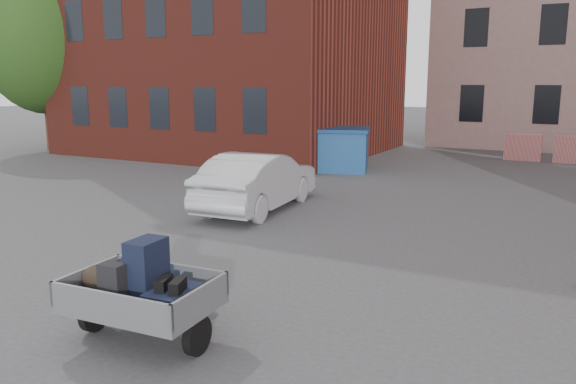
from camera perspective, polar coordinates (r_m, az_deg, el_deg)
The scene contains 7 objects.
ground at distance 9.43m, azimuth -2.80°, elevation -6.86°, with size 120.00×120.00×0.00m, color #38383A.
far_building at distance 38.59m, azimuth -11.78°, elevation 12.47°, with size 6.00×6.00×8.00m, color maroon.
tree at distance 26.64m, azimuth -23.63°, elevation 15.06°, with size 5.28×5.28×8.30m.
barriers at distance 22.82m, azimuth 26.99°, elevation 3.82°, with size 4.70×0.18×1.00m.
trailer at distance 6.58m, azimuth -14.72°, elevation -9.72°, with size 1.67×1.85×1.20m.
dumpster at distance 18.93m, azimuth 3.05°, elevation 4.42°, with size 3.76×2.69×1.42m.
silver_car at distance 12.99m, azimuth -3.07°, elevation 1.13°, with size 1.40×4.03×1.33m, color #A3A4AA.
Camera 1 is at (4.64, -7.68, 2.90)m, focal length 35.00 mm.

